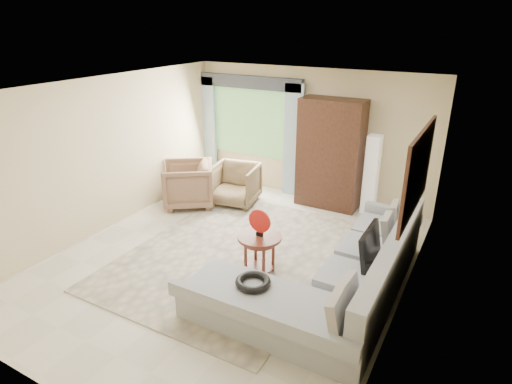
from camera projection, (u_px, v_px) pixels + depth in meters
The scene contains 17 objects.
ground at pixel (231, 259), 6.59m from camera, with size 6.00×6.00×0.00m, color silver.
area_rug at pixel (235, 253), 6.75m from camera, with size 3.00×4.00×0.02m, color beige.
sectional_sofa at pixel (339, 282), 5.53m from camera, with size 2.30×3.46×0.90m.
tv_screen at pixel (370, 246), 5.52m from camera, with size 0.06×0.74×0.48m, color black.
garden_hose at pixel (253, 282), 5.07m from camera, with size 0.43×0.43×0.09m, color black.
coffee_table at pixel (260, 254), 6.09m from camera, with size 0.62×0.62×0.62m.
red_disc at pixel (260, 221), 5.90m from camera, with size 0.34×0.34×0.03m, color red.
armchair_left at pixel (188, 184), 8.38m from camera, with size 0.93×0.95×0.87m, color #846248.
armchair_right at pixel (235, 184), 8.47m from camera, with size 0.86×0.88×0.80m, color brown.
potted_plant at pixel (209, 172), 9.60m from camera, with size 0.44×0.38×0.49m, color #999999.
armoire at pixel (330, 154), 8.15m from camera, with size 1.20×0.55×2.10m, color black.
floor_lamp at pixel (371, 175), 7.95m from camera, with size 0.24×0.24×1.50m, color silver.
window at pixel (250, 123), 9.08m from camera, with size 1.80×0.04×1.40m, color #669E59.
curtain_left at pixel (208, 129), 9.57m from camera, with size 0.40×0.08×2.30m, color #9EB7CC.
curtain_right at pixel (293, 141), 8.62m from camera, with size 0.40×0.08×2.30m, color #9EB7CC.
valance at pixel (248, 82), 8.70m from camera, with size 2.40×0.12×0.26m, color #1E232D.
wall_mirror at pixel (418, 172), 5.10m from camera, with size 0.05×1.70×1.05m.
Camera 1 is at (3.13, -4.80, 3.44)m, focal length 30.00 mm.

